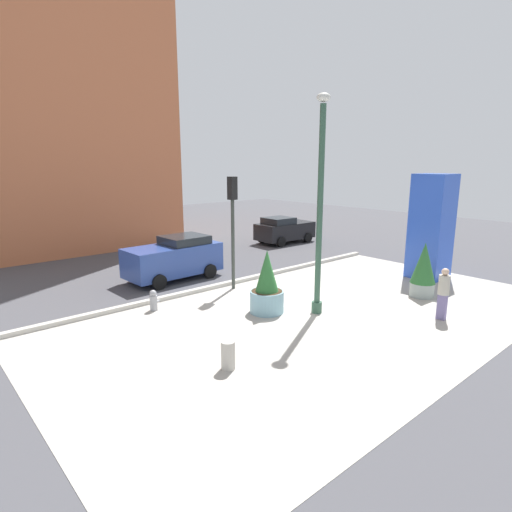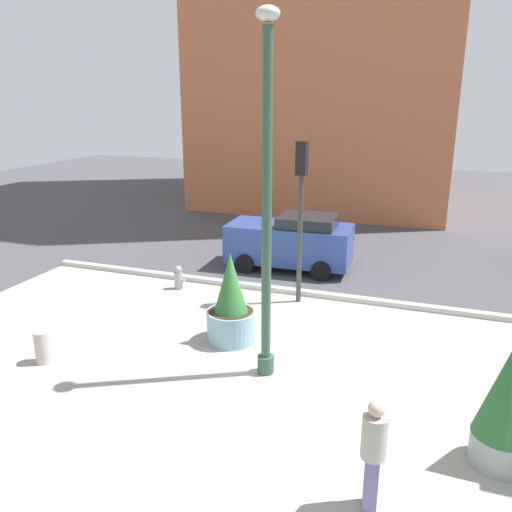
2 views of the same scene
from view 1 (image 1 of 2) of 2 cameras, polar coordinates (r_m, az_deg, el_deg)
The scene contains 13 objects.
ground_plane at distance 18.81m, azimuth -5.06°, elevation -3.28°, with size 60.00×60.00×0.00m, color #47474C.
plaza_pavement at distance 14.62m, azimuth 9.09°, elevation -8.10°, with size 18.00×10.00×0.02m, color #ADA89E.
curb_strip at distance 18.11m, azimuth -3.42°, elevation -3.62°, with size 18.00×0.24×0.16m, color #B7B2A8.
lamp_post at distance 14.15m, azimuth 8.62°, elevation 5.98°, with size 0.44×0.44×7.24m.
art_pillar_blue at distance 20.29m, azimuth 22.60°, elevation 3.66°, with size 1.49×1.49×4.64m, color blue.
potted_plant_near_left at distance 14.57m, azimuth 1.48°, elevation -4.28°, with size 1.18×1.18×2.22m.
potted_plant_mid_plaza at distance 17.46m, azimuth 21.69°, elevation -1.76°, with size 0.94×0.94×2.14m.
fire_hydrant at distance 15.34m, azimuth -13.68°, elevation -5.85°, with size 0.36×0.26×0.75m.
concrete_bollard at distance 10.92m, azimuth -3.79°, elevation -13.24°, with size 0.36×0.36×0.75m, color #B2ADA3.
traffic_light_corner at distance 16.92m, azimuth -3.19°, elevation 5.60°, with size 0.28×0.42×4.57m.
car_passing_lane at distance 19.06m, azimuth -10.98°, elevation -0.25°, with size 4.25×2.21×1.90m.
car_far_lane at distance 27.33m, azimuth 3.82°, elevation 3.56°, with size 3.87×2.10×1.69m.
pedestrian_on_sidewalk at distance 15.20m, azimuth 24.00°, elevation -4.35°, with size 0.40×0.40×1.76m.
Camera 1 is at (-10.59, -10.67, 5.13)m, focal length 29.61 mm.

